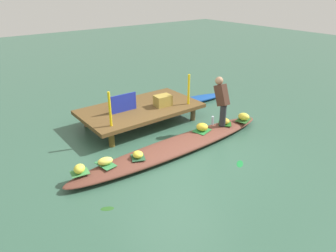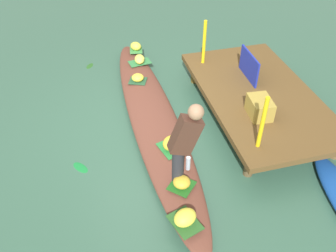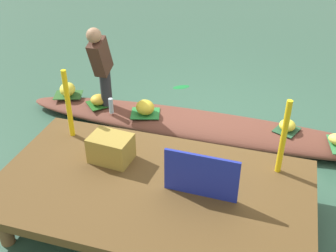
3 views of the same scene
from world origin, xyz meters
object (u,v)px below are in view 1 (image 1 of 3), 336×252
object	(u,v)px
banana_bunch_3	(244,117)
banana_bunch_5	(202,127)
moored_boat	(195,100)
produce_crate	(163,101)
vendor_person	(222,99)
banana_bunch_1	(138,154)
banana_bunch_2	(225,121)
banana_bunch_4	(79,169)
water_bottle	(213,120)
banana_bunch_0	(105,161)
vendor_boat	(177,146)
market_banner	(124,103)

from	to	relation	value
banana_bunch_3	banana_bunch_5	world-z (taller)	banana_bunch_5
moored_boat	produce_crate	size ratio (longest dim) A/B	4.72
vendor_person	banana_bunch_1	bearing A→B (deg)	-177.09
banana_bunch_5	banana_bunch_1	bearing A→B (deg)	-176.08
banana_bunch_2	moored_boat	bearing A→B (deg)	67.42
banana_bunch_4	water_bottle	xyz separation A→B (m)	(3.62, 0.05, 0.02)
moored_boat	banana_bunch_0	bearing A→B (deg)	-147.75
produce_crate	banana_bunch_1	bearing A→B (deg)	-139.12
banana_bunch_2	banana_bunch_5	bearing A→B (deg)	175.18
water_bottle	produce_crate	bearing A→B (deg)	114.29
banana_bunch_2	banana_bunch_5	xyz separation A→B (m)	(-0.75, 0.06, 0.03)
vendor_boat	banana_bunch_0	distance (m)	1.76
banana_bunch_2	vendor_person	size ratio (longest dim) A/B	0.19
water_bottle	banana_bunch_1	bearing A→B (deg)	-174.21
banana_bunch_1	banana_bunch_4	distance (m)	1.21
banana_bunch_3	banana_bunch_4	world-z (taller)	banana_bunch_3
banana_bunch_3	produce_crate	bearing A→B (deg)	131.69
banana_bunch_1	banana_bunch_4	world-z (taller)	banana_bunch_4
vendor_boat	banana_bunch_3	distance (m)	2.20
moored_boat	market_banner	distance (m)	2.89
banana_bunch_4	market_banner	distance (m)	2.60
moored_boat	banana_bunch_0	xyz separation A→B (m)	(-4.24, -2.00, 0.21)
moored_boat	banana_bunch_5	size ratio (longest dim) A/B	7.23
banana_bunch_0	banana_bunch_3	distance (m)	3.94
banana_bunch_0	banana_bunch_3	bearing A→B (deg)	-3.28
moored_boat	water_bottle	xyz separation A→B (m)	(-1.15, -1.92, 0.25)
vendor_person	produce_crate	world-z (taller)	vendor_person
vendor_boat	banana_bunch_4	size ratio (longest dim) A/B	22.39
vendor_boat	produce_crate	xyz separation A→B (m)	(0.73, 1.52, 0.51)
moored_boat	banana_bunch_3	bearing A→B (deg)	-90.65
banana_bunch_5	produce_crate	distance (m)	1.48
banana_bunch_0	banana_bunch_4	bearing A→B (deg)	177.26
banana_bunch_3	vendor_person	world-z (taller)	vendor_person
banana_bunch_2	market_banner	bearing A→B (deg)	137.24
banana_bunch_4	vendor_person	xyz separation A→B (m)	(3.77, -0.06, 0.61)
moored_boat	banana_bunch_2	bearing A→B (deg)	-105.59
banana_bunch_4	banana_bunch_0	bearing A→B (deg)	-2.74
banana_bunch_2	vendor_person	xyz separation A→B (m)	(-0.13, 0.06, 0.62)
banana_bunch_0	banana_bunch_1	bearing A→B (deg)	-14.35
banana_bunch_2	water_bottle	size ratio (longest dim) A/B	1.05
banana_bunch_5	produce_crate	world-z (taller)	produce_crate
vendor_person	banana_bunch_2	bearing A→B (deg)	-25.61
banana_bunch_1	moored_boat	bearing A→B (deg)	31.25
banana_bunch_5	produce_crate	bearing A→B (deg)	95.11
banana_bunch_2	produce_crate	world-z (taller)	produce_crate
banana_bunch_1	vendor_person	size ratio (longest dim) A/B	0.19
vendor_boat	banana_bunch_4	distance (m)	2.30
banana_bunch_0	banana_bunch_5	xyz separation A→B (m)	(2.61, -0.04, 0.03)
banana_bunch_1	banana_bunch_2	xyz separation A→B (m)	(2.70, 0.07, 0.00)
banana_bunch_3	market_banner	world-z (taller)	market_banner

